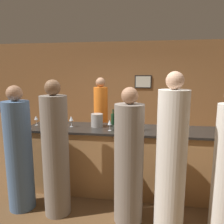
# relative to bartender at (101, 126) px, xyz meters

# --- Properties ---
(ground_plane) EXTENTS (14.00, 14.00, 0.00)m
(ground_plane) POSITION_rel_bartender_xyz_m (0.59, -0.88, -0.89)
(ground_plane) COLOR brown
(back_wall) EXTENTS (8.00, 0.08, 2.80)m
(back_wall) POSITION_rel_bartender_xyz_m (0.59, 1.63, 0.51)
(back_wall) COLOR olive
(back_wall) RESTS_ON ground_plane
(bar_counter) EXTENTS (3.27, 0.74, 1.08)m
(bar_counter) POSITION_rel_bartender_xyz_m (0.59, -0.88, -0.35)
(bar_counter) COLOR #B27F4C
(bar_counter) RESTS_ON ground_plane
(bartender) EXTENTS (0.28, 0.28, 1.89)m
(bartender) POSITION_rel_bartender_xyz_m (0.00, 0.00, 0.00)
(bartender) COLOR orange
(bartender) RESTS_ON ground_plane
(guest_1) EXTENTS (0.36, 0.36, 1.89)m
(guest_1) POSITION_rel_bartender_xyz_m (-0.30, -1.63, -0.02)
(guest_1) COLOR gray
(guest_1) RESTS_ON ground_plane
(guest_2) EXTENTS (0.38, 0.38, 1.80)m
(guest_2) POSITION_rel_bartender_xyz_m (0.71, -1.64, -0.06)
(guest_2) COLOR gray
(guest_2) RESTS_ON ground_plane
(guest_3) EXTENTS (0.37, 0.37, 1.99)m
(guest_3) POSITION_rel_bartender_xyz_m (1.23, -1.69, 0.03)
(guest_3) COLOR silver
(guest_3) RESTS_ON ground_plane
(guest_4) EXTENTS (0.37, 0.37, 1.81)m
(guest_4) POSITION_rel_bartender_xyz_m (-0.87, -1.59, -0.06)
(guest_4) COLOR #4C6B93
(guest_4) RESTS_ON ground_plane
(wine_bottle_1) EXTENTS (0.08, 0.08, 0.27)m
(wine_bottle_1) POSITION_rel_bartender_xyz_m (0.35, -0.62, 0.29)
(wine_bottle_1) COLOR #19381E
(wine_bottle_1) RESTS_ON bar_counter
(wine_bottle_2) EXTENTS (0.08, 0.08, 0.30)m
(wine_bottle_2) POSITION_rel_bartender_xyz_m (0.77, -0.98, 0.31)
(wine_bottle_2) COLOR #19381E
(wine_bottle_2) RESTS_ON bar_counter
(ice_bucket) EXTENTS (0.20, 0.20, 0.22)m
(ice_bucket) POSITION_rel_bartender_xyz_m (0.10, -0.82, 0.30)
(ice_bucket) COLOR #9E9993
(ice_bucket) RESTS_ON bar_counter
(wine_glass_0) EXTENTS (0.08, 0.08, 0.18)m
(wine_glass_0) POSITION_rel_bartender_xyz_m (1.44, -0.93, 0.32)
(wine_glass_0) COLOR silver
(wine_glass_0) RESTS_ON bar_counter
(wine_glass_1) EXTENTS (0.06, 0.06, 0.16)m
(wine_glass_1) POSITION_rel_bartender_xyz_m (-0.96, -0.88, 0.31)
(wine_glass_1) COLOR silver
(wine_glass_1) RESTS_ON bar_counter
(wine_glass_2) EXTENTS (0.06, 0.06, 0.17)m
(wine_glass_2) POSITION_rel_bartender_xyz_m (0.36, -1.04, 0.31)
(wine_glass_2) COLOR silver
(wine_glass_2) RESTS_ON bar_counter
(wine_glass_3) EXTENTS (0.06, 0.06, 0.15)m
(wine_glass_3) POSITION_rel_bartender_xyz_m (0.61, -1.10, 0.30)
(wine_glass_3) COLOR silver
(wine_glass_3) RESTS_ON bar_counter
(wine_glass_4) EXTENTS (0.07, 0.07, 0.18)m
(wine_glass_4) POSITION_rel_bartender_xyz_m (-0.32, -0.90, 0.33)
(wine_glass_4) COLOR silver
(wine_glass_4) RESTS_ON bar_counter
(wine_glass_5) EXTENTS (0.08, 0.08, 0.15)m
(wine_glass_5) POSITION_rel_bartender_xyz_m (-0.76, -1.06, 0.30)
(wine_glass_5) COLOR silver
(wine_glass_5) RESTS_ON bar_counter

